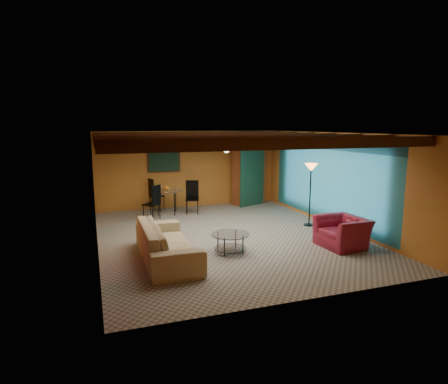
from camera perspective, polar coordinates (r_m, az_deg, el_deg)
name	(u,v)px	position (r m, az deg, el deg)	size (l,w,h in m)	color
room	(225,146)	(9.93, 0.17, 6.82)	(6.52, 8.01, 2.71)	gray
sofa	(167,242)	(8.49, -8.51, -7.36)	(2.69, 1.05, 0.79)	tan
armchair	(342,232)	(9.68, 17.23, -5.72)	(1.11, 0.97, 0.72)	maroon
coffee_table	(230,243)	(8.88, 0.93, -7.59)	(0.89, 0.89, 0.45)	silver
dining_table	(167,198)	(12.72, -8.51, -0.82)	(2.12, 2.12, 1.10)	white
armoire	(249,176)	(14.18, 3.74, 2.33)	(1.18, 0.58, 2.06)	brown
floor_lamp	(310,195)	(11.35, 12.70, -0.39)	(0.37, 0.37, 1.83)	black
ceiling_fan	(227,147)	(9.82, 0.39, 6.78)	(1.50, 1.50, 0.44)	#472614
painting	(164,162)	(13.47, -8.94, 4.48)	(1.05, 0.03, 0.65)	black
potted_plant	(249,142)	(14.07, 3.80, 7.38)	(0.40, 0.34, 0.44)	#26661E
vase	(166,178)	(12.62, -8.58, 2.05)	(0.18, 0.18, 0.19)	orange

